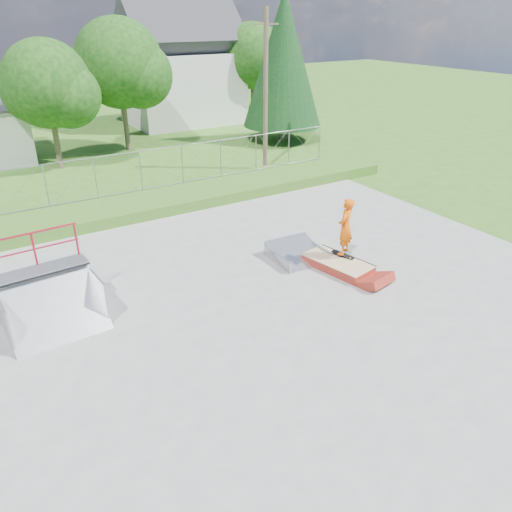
{
  "coord_description": "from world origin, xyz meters",
  "views": [
    {
      "loc": [
        -6.89,
        -10.46,
        7.78
      ],
      "look_at": [
        0.21,
        1.09,
        1.1
      ],
      "focal_mm": 35.0,
      "sensor_mm": 36.0,
      "label": 1
    }
  ],
  "objects_px": {
    "flat_bank_ramp": "(298,253)",
    "skater": "(345,229)",
    "quarter_pipe": "(49,288)",
    "grind_box": "(338,265)"
  },
  "relations": [
    {
      "from": "flat_bank_ramp",
      "to": "skater",
      "type": "height_order",
      "value": "skater"
    },
    {
      "from": "quarter_pipe",
      "to": "grind_box",
      "type": "bearing_deg",
      "value": -12.76
    },
    {
      "from": "skater",
      "to": "quarter_pipe",
      "type": "bearing_deg",
      "value": -36.94
    },
    {
      "from": "grind_box",
      "to": "flat_bank_ramp",
      "type": "bearing_deg",
      "value": 108.2
    },
    {
      "from": "flat_bank_ramp",
      "to": "skater",
      "type": "bearing_deg",
      "value": -44.21
    },
    {
      "from": "skater",
      "to": "grind_box",
      "type": "bearing_deg",
      "value": -6.74
    },
    {
      "from": "quarter_pipe",
      "to": "skater",
      "type": "distance_m",
      "value": 9.15
    },
    {
      "from": "grind_box",
      "to": "skater",
      "type": "xyz_separation_m",
      "value": [
        0.33,
        0.14,
        1.18
      ]
    },
    {
      "from": "grind_box",
      "to": "quarter_pipe",
      "type": "height_order",
      "value": "quarter_pipe"
    },
    {
      "from": "grind_box",
      "to": "quarter_pipe",
      "type": "xyz_separation_m",
      "value": [
        -8.74,
        1.37,
        1.06
      ]
    }
  ]
}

